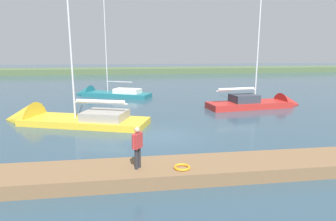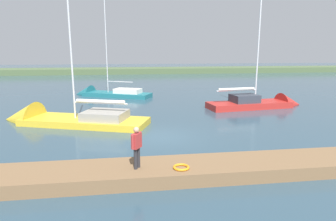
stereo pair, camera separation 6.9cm
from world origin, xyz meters
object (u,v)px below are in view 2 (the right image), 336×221
person_on_dock (137,145)px  sailboat_near_dock (105,95)px  sailboat_inner_slip (264,105)px  sailboat_outer_mooring (56,121)px  life_ring_buoy (181,167)px

person_on_dock → sailboat_near_dock: bearing=131.0°
sailboat_inner_slip → person_on_dock: size_ratio=6.63×
sailboat_inner_slip → sailboat_outer_mooring: (17.56, 3.62, -0.04)m
sailboat_near_dock → person_on_dock: sailboat_near_dock is taller
sailboat_inner_slip → sailboat_near_dock: sailboat_near_dock is taller
sailboat_inner_slip → sailboat_outer_mooring: 17.93m
sailboat_inner_slip → sailboat_outer_mooring: sailboat_inner_slip is taller
sailboat_inner_slip → sailboat_near_dock: bearing=142.1°
sailboat_inner_slip → life_ring_buoy: bearing=-133.5°
life_ring_buoy → sailboat_inner_slip: sailboat_inner_slip is taller
sailboat_near_dock → person_on_dock: 23.02m
sailboat_outer_mooring → person_on_dock: sailboat_outer_mooring is taller
life_ring_buoy → sailboat_outer_mooring: (7.18, -10.58, -0.46)m
sailboat_inner_slip → person_on_dock: bearing=-138.4°
life_ring_buoy → sailboat_inner_slip: bearing=-126.2°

